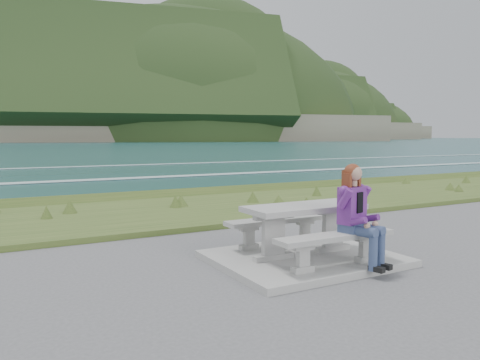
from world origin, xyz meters
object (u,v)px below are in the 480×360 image
at_px(picnic_table, 304,216).
at_px(bench_landward, 336,241).
at_px(seated_woman, 361,229).
at_px(bench_seaward, 278,224).

relative_size(picnic_table, bench_landward, 1.00).
bearing_deg(bench_landward, picnic_table, 90.00).
xyz_separation_m(picnic_table, seated_woman, (0.33, -0.83, -0.07)).
height_order(bench_landward, bench_seaward, same).
bearing_deg(bench_seaward, bench_landward, -90.00).
distance_m(bench_seaward, seated_woman, 1.57).
distance_m(picnic_table, bench_landward, 0.74).
height_order(picnic_table, bench_landward, picnic_table).
relative_size(picnic_table, bench_seaward, 1.00).
bearing_deg(bench_seaward, picnic_table, -90.00).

